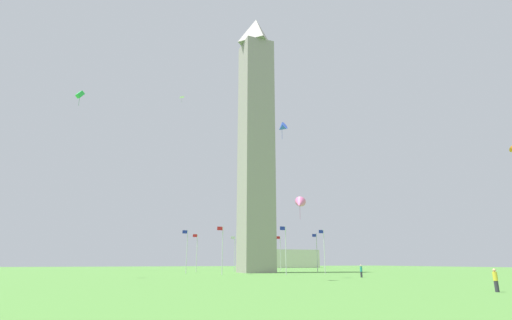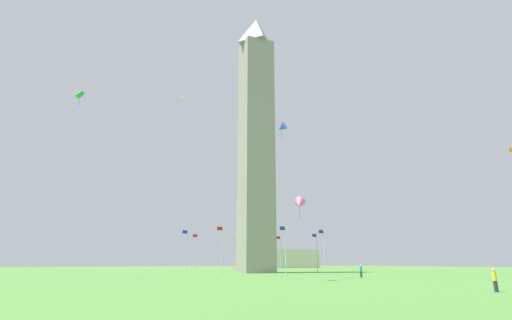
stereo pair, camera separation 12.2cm
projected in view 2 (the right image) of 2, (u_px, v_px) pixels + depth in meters
ground_plane at (256, 273)px, 79.69m from camera, size 260.00×260.00×0.00m
obelisk_monument at (256, 135)px, 87.42m from camera, size 6.62×6.62×60.22m
flagpole_n at (187, 249)px, 75.81m from camera, size 1.12×0.14×8.40m
flagpole_ne at (222, 248)px, 67.96m from camera, size 1.12×0.14×8.40m
flagpole_e at (285, 248)px, 67.66m from camera, size 1.12×0.14×8.40m
flagpole_se at (324, 249)px, 75.09m from camera, size 1.12×0.14×8.40m
flagpole_s at (317, 251)px, 85.90m from camera, size 1.12×0.14×8.40m
flagpole_sw at (280, 252)px, 93.75m from camera, size 1.12×0.14×8.40m
flagpole_w at (234, 252)px, 94.05m from camera, size 1.12×0.14×8.40m
flagpole_nw at (197, 251)px, 86.61m from camera, size 1.12×0.14×8.40m
person_teal_shirt at (361, 271)px, 55.47m from camera, size 0.32×0.32×1.78m
person_yellow_shirt at (495, 280)px, 28.59m from camera, size 0.32×0.32×1.68m
kite_white_diamond at (182, 97)px, 75.89m from camera, size 0.86×0.89×1.35m
kite_blue_delta at (282, 128)px, 57.92m from camera, size 1.93×2.04×2.62m
kite_pink_delta at (299, 204)px, 47.54m from camera, size 2.17×2.25×2.82m
kite_green_box at (80, 95)px, 57.96m from camera, size 1.36×1.21×2.43m
distant_building at (288, 259)px, 157.15m from camera, size 19.34×17.73×6.87m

